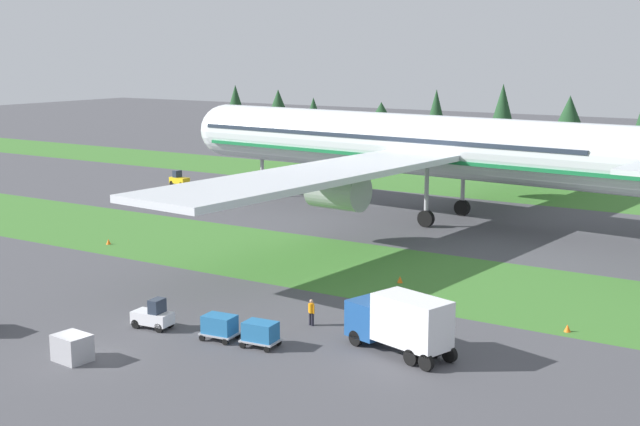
% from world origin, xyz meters
% --- Properties ---
extents(ground_plane, '(400.00, 400.00, 0.00)m').
position_xyz_m(ground_plane, '(0.00, 0.00, 0.00)').
color(ground_plane, '#47474C').
extents(grass_strip_near, '(320.00, 16.13, 0.01)m').
position_xyz_m(grass_strip_near, '(0.00, 26.96, 0.00)').
color(grass_strip_near, '#3D752D').
rests_on(grass_strip_near, ground).
extents(grass_strip_far, '(320.00, 16.13, 0.01)m').
position_xyz_m(grass_strip_far, '(0.00, 71.21, 0.00)').
color(grass_strip_far, '#3D752D').
rests_on(grass_strip_far, ground).
extents(airliner, '(63.74, 78.42, 21.66)m').
position_xyz_m(airliner, '(-2.00, 48.92, 7.76)').
color(airliner, silver).
rests_on(airliner, ground).
extents(baggage_tug, '(2.72, 1.57, 1.97)m').
position_xyz_m(baggage_tug, '(-0.48, 6.30, 0.81)').
color(baggage_tug, silver).
rests_on(baggage_tug, ground).
extents(cargo_dolly_lead, '(2.35, 1.73, 1.55)m').
position_xyz_m(cargo_dolly_lead, '(4.52, 6.84, 0.92)').
color(cargo_dolly_lead, '#A3A3A8').
rests_on(cargo_dolly_lead, ground).
extents(cargo_dolly_second, '(2.35, 1.73, 1.55)m').
position_xyz_m(cargo_dolly_second, '(7.40, 7.15, 0.92)').
color(cargo_dolly_second, '#A3A3A8').
rests_on(cargo_dolly_second, ground).
extents(catering_truck, '(7.32, 4.06, 3.58)m').
position_xyz_m(catering_truck, '(14.91, 10.71, 1.95)').
color(catering_truck, '#1E4C8E').
rests_on(catering_truck, ground).
extents(pushback_tractor, '(2.70, 1.50, 1.97)m').
position_xyz_m(pushback_tractor, '(-39.27, 51.92, 0.81)').
color(pushback_tractor, yellow).
rests_on(pushback_tractor, ground).
extents(ground_crew_marshaller, '(0.55, 0.36, 1.74)m').
position_xyz_m(ground_crew_marshaller, '(7.69, 12.25, 0.95)').
color(ground_crew_marshaller, black).
rests_on(ground_crew_marshaller, ground).
extents(uld_container_2, '(2.13, 1.77, 1.55)m').
position_xyz_m(uld_container_2, '(-0.24, -0.58, 0.78)').
color(uld_container_2, '#A3A3A8').
rests_on(uld_container_2, ground).
extents(taxiway_marker_0, '(0.44, 0.44, 0.50)m').
position_xyz_m(taxiway_marker_0, '(-21.01, 22.00, 0.25)').
color(taxiway_marker_0, orange).
rests_on(taxiway_marker_0, ground).
extents(taxiway_marker_1, '(0.44, 0.44, 0.48)m').
position_xyz_m(taxiway_marker_1, '(22.00, 19.95, 0.24)').
color(taxiway_marker_1, orange).
rests_on(taxiway_marker_1, ground).
extents(taxiway_marker_2, '(0.44, 0.44, 0.52)m').
position_xyz_m(taxiway_marker_2, '(7.64, 24.64, 0.26)').
color(taxiway_marker_2, orange).
rests_on(taxiway_marker_2, ground).
extents(distant_tree_line, '(154.88, 10.41, 12.36)m').
position_xyz_m(distant_tree_line, '(0.07, 107.85, 6.79)').
color(distant_tree_line, '#4C3823').
rests_on(distant_tree_line, ground).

